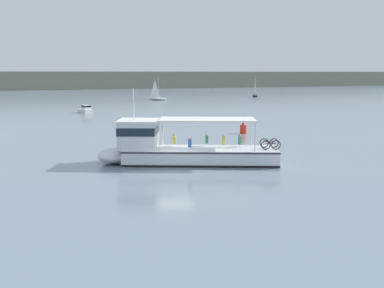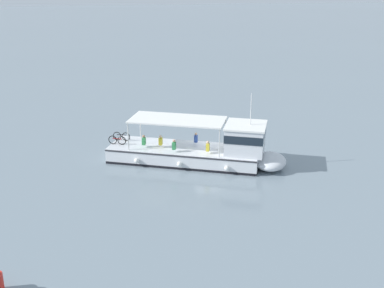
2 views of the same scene
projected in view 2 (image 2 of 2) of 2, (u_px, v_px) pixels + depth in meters
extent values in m
plane|color=gray|center=(212.00, 155.00, 35.48)|extent=(400.00, 400.00, 0.00)
cube|color=silver|center=(184.00, 154.00, 34.14)|extent=(11.19, 7.17, 1.10)
ellipsoid|color=silver|center=(270.00, 161.00, 32.88)|extent=(3.18, 3.57, 1.01)
cube|color=black|center=(184.00, 160.00, 34.29)|extent=(11.21, 7.20, 0.16)
cube|color=#2D2D33|center=(184.00, 148.00, 33.98)|extent=(11.22, 7.22, 0.10)
cube|color=silver|center=(245.00, 139.00, 32.74)|extent=(3.46, 3.52, 1.90)
cube|color=#19232D|center=(246.00, 135.00, 32.63)|extent=(3.52, 3.59, 0.56)
cube|color=white|center=(246.00, 125.00, 32.40)|extent=(3.67, 3.73, 0.12)
cube|color=white|center=(178.00, 120.00, 33.35)|extent=(7.32, 5.33, 0.10)
cylinder|color=silver|center=(226.00, 131.00, 34.30)|extent=(0.08, 0.08, 2.00)
cylinder|color=silver|center=(219.00, 143.00, 31.80)|extent=(0.08, 0.08, 2.00)
cylinder|color=silver|center=(140.00, 125.00, 35.61)|extent=(0.08, 0.08, 2.00)
cylinder|color=silver|center=(128.00, 137.00, 33.11)|extent=(0.08, 0.08, 2.00)
cylinder|color=silver|center=(251.00, 109.00, 31.95)|extent=(0.06, 0.06, 2.20)
sphere|color=white|center=(227.00, 168.00, 31.83)|extent=(0.36, 0.36, 0.36)
sphere|color=white|center=(179.00, 164.00, 32.50)|extent=(0.36, 0.36, 0.36)
sphere|color=white|center=(137.00, 161.00, 33.12)|extent=(0.36, 0.36, 0.36)
torus|color=black|center=(126.00, 137.00, 35.17)|extent=(0.63, 0.31, 0.66)
torus|color=black|center=(117.00, 136.00, 35.31)|extent=(0.63, 0.31, 0.66)
cylinder|color=#232328|center=(121.00, 135.00, 35.20)|extent=(0.67, 0.33, 0.06)
torus|color=black|center=(122.00, 141.00, 34.35)|extent=(0.63, 0.31, 0.66)
torus|color=black|center=(113.00, 140.00, 34.49)|extent=(0.63, 0.31, 0.66)
cylinder|color=maroon|center=(117.00, 139.00, 34.38)|extent=(0.67, 0.33, 0.06)
cube|color=#338C4C|center=(144.00, 141.00, 33.81)|extent=(0.33, 0.38, 0.52)
sphere|color=#9E7051|center=(144.00, 136.00, 33.69)|extent=(0.20, 0.20, 0.20)
cube|color=yellow|center=(161.00, 141.00, 33.79)|extent=(0.33, 0.38, 0.52)
sphere|color=beige|center=(160.00, 136.00, 33.66)|extent=(0.20, 0.20, 0.20)
cube|color=#338C4C|center=(174.00, 146.00, 32.90)|extent=(0.33, 0.38, 0.52)
sphere|color=tan|center=(174.00, 141.00, 32.78)|extent=(0.20, 0.20, 0.20)
cube|color=#2D4CA5|center=(196.00, 139.00, 34.33)|extent=(0.33, 0.38, 0.52)
sphere|color=tan|center=(196.00, 134.00, 34.21)|extent=(0.20, 0.20, 0.20)
cube|color=yellow|center=(208.00, 147.00, 32.61)|extent=(0.33, 0.38, 0.52)
sphere|color=beige|center=(208.00, 142.00, 32.48)|extent=(0.20, 0.20, 0.20)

